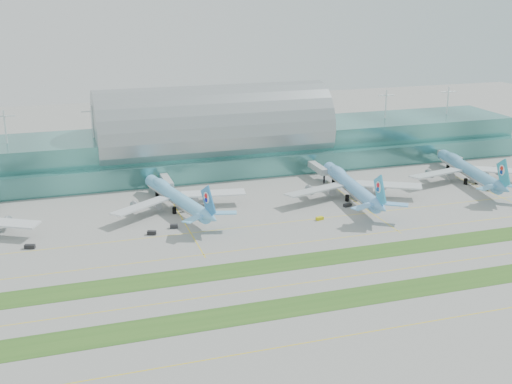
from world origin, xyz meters
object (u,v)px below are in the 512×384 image
object	(u,v)px
airliner_b	(176,197)
airliner_c	(350,185)
airliner_d	(468,169)
terminal	(213,141)

from	to	relation	value
airliner_b	airliner_c	bearing A→B (deg)	-18.73
airliner_c	airliner_d	distance (m)	65.78
airliner_b	airliner_c	xyz separation A→B (m)	(77.56, -7.55, 0.29)
terminal	airliner_c	world-z (taller)	terminal
airliner_b	airliner_d	world-z (taller)	airliner_d
airliner_b	terminal	bearing A→B (deg)	49.40
terminal	airliner_b	distance (m)	68.56
airliner_b	airliner_d	distance (m)	143.11
terminal	airliner_b	bearing A→B (deg)	-117.42
terminal	airliner_c	xyz separation A→B (m)	(46.22, -67.96, -8.02)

